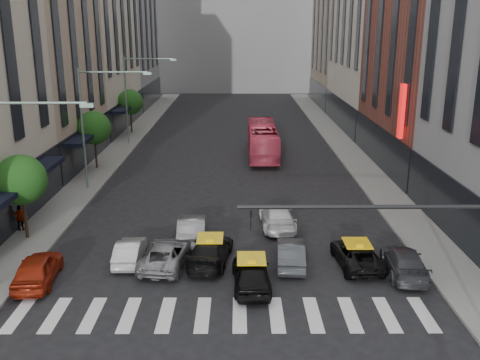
{
  "coord_description": "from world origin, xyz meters",
  "views": [
    {
      "loc": [
        0.54,
        -19.14,
        12.07
      ],
      "look_at": [
        0.64,
        8.72,
        4.0
      ],
      "focal_mm": 40.0,
      "sensor_mm": 36.0,
      "label": 1
    }
  ],
  "objects_px": {
    "streetlamp_far": "(135,88)",
    "taxi_center": "(251,273)",
    "pedestrian_far": "(20,218)",
    "car_white_front": "(130,251)",
    "bus": "(263,140)",
    "streetlamp_near": "(2,169)",
    "car_red": "(38,269)",
    "taxi_left": "(210,250)",
    "streetlamp_mid": "(94,113)"
  },
  "relations": [
    {
      "from": "streetlamp_far",
      "to": "taxi_center",
      "type": "height_order",
      "value": "streetlamp_far"
    },
    {
      "from": "pedestrian_far",
      "to": "car_white_front",
      "type": "bearing_deg",
      "value": 142.6
    },
    {
      "from": "bus",
      "to": "taxi_center",
      "type": "bearing_deg",
      "value": 86.5
    },
    {
      "from": "streetlamp_far",
      "to": "taxi_center",
      "type": "xyz_separation_m",
      "value": [
        11.21,
        -31.97,
        -5.17
      ]
    },
    {
      "from": "streetlamp_far",
      "to": "bus",
      "type": "xyz_separation_m",
      "value": [
        12.92,
        -5.15,
        -4.34
      ]
    },
    {
      "from": "streetlamp_near",
      "to": "pedestrian_far",
      "type": "height_order",
      "value": "streetlamp_near"
    },
    {
      "from": "streetlamp_far",
      "to": "car_white_front",
      "type": "bearing_deg",
      "value": -80.54
    },
    {
      "from": "car_red",
      "to": "car_white_front",
      "type": "height_order",
      "value": "car_red"
    },
    {
      "from": "taxi_left",
      "to": "streetlamp_mid",
      "type": "bearing_deg",
      "value": -47.99
    },
    {
      "from": "streetlamp_mid",
      "to": "bus",
      "type": "height_order",
      "value": "streetlamp_mid"
    },
    {
      "from": "car_white_front",
      "to": "car_red",
      "type": "bearing_deg",
      "value": 29.23
    },
    {
      "from": "streetlamp_far",
      "to": "pedestrian_far",
      "type": "height_order",
      "value": "streetlamp_far"
    },
    {
      "from": "streetlamp_near",
      "to": "car_white_front",
      "type": "relative_size",
      "value": 2.44
    },
    {
      "from": "streetlamp_near",
      "to": "car_red",
      "type": "distance_m",
      "value": 5.27
    },
    {
      "from": "streetlamp_far",
      "to": "pedestrian_far",
      "type": "bearing_deg",
      "value": -95.87
    },
    {
      "from": "bus",
      "to": "pedestrian_far",
      "type": "xyz_separation_m",
      "value": [
        -15.48,
        -19.7,
        -0.64
      ]
    },
    {
      "from": "car_red",
      "to": "taxi_center",
      "type": "bearing_deg",
      "value": 171.65
    },
    {
      "from": "pedestrian_far",
      "to": "bus",
      "type": "bearing_deg",
      "value": -135.91
    },
    {
      "from": "streetlamp_mid",
      "to": "pedestrian_far",
      "type": "relative_size",
      "value": 5.75
    },
    {
      "from": "taxi_left",
      "to": "taxi_center",
      "type": "xyz_separation_m",
      "value": [
        2.09,
        -2.77,
        0.05
      ]
    },
    {
      "from": "streetlamp_mid",
      "to": "pedestrian_far",
      "type": "distance_m",
      "value": 10.47
    },
    {
      "from": "streetlamp_mid",
      "to": "streetlamp_far",
      "type": "xyz_separation_m",
      "value": [
        0.0,
        16.0,
        0.0
      ]
    },
    {
      "from": "bus",
      "to": "pedestrian_far",
      "type": "bearing_deg",
      "value": 52.01
    },
    {
      "from": "taxi_center",
      "to": "bus",
      "type": "bearing_deg",
      "value": -96.34
    },
    {
      "from": "bus",
      "to": "streetlamp_near",
      "type": "bearing_deg",
      "value": 64.46
    },
    {
      "from": "car_white_front",
      "to": "bus",
      "type": "bearing_deg",
      "value": -110.06
    },
    {
      "from": "streetlamp_far",
      "to": "taxi_center",
      "type": "bearing_deg",
      "value": -70.68
    },
    {
      "from": "taxi_left",
      "to": "pedestrian_far",
      "type": "xyz_separation_m",
      "value": [
        -11.67,
        4.34,
        0.24
      ]
    },
    {
      "from": "streetlamp_far",
      "to": "pedestrian_far",
      "type": "relative_size",
      "value": 5.75
    },
    {
      "from": "streetlamp_mid",
      "to": "pedestrian_far",
      "type": "height_order",
      "value": "streetlamp_mid"
    },
    {
      "from": "car_white_front",
      "to": "bus",
      "type": "relative_size",
      "value": 0.33
    },
    {
      "from": "streetlamp_mid",
      "to": "taxi_left",
      "type": "height_order",
      "value": "streetlamp_mid"
    },
    {
      "from": "streetlamp_near",
      "to": "taxi_center",
      "type": "bearing_deg",
      "value": 0.17
    },
    {
      "from": "streetlamp_mid",
      "to": "bus",
      "type": "xyz_separation_m",
      "value": [
        12.92,
        10.85,
        -4.34
      ]
    },
    {
      "from": "taxi_left",
      "to": "taxi_center",
      "type": "bearing_deg",
      "value": 134.36
    },
    {
      "from": "car_red",
      "to": "taxi_center",
      "type": "relative_size",
      "value": 0.99
    },
    {
      "from": "bus",
      "to": "pedestrian_far",
      "type": "distance_m",
      "value": 25.06
    },
    {
      "from": "streetlamp_far",
      "to": "pedestrian_far",
      "type": "xyz_separation_m",
      "value": [
        -2.56,
        -24.86,
        -4.97
      ]
    },
    {
      "from": "streetlamp_far",
      "to": "car_red",
      "type": "distance_m",
      "value": 31.87
    },
    {
      "from": "streetlamp_near",
      "to": "car_white_front",
      "type": "height_order",
      "value": "streetlamp_near"
    },
    {
      "from": "car_white_front",
      "to": "taxi_center",
      "type": "height_order",
      "value": "taxi_center"
    },
    {
      "from": "taxi_left",
      "to": "pedestrian_far",
      "type": "distance_m",
      "value": 12.46
    },
    {
      "from": "pedestrian_far",
      "to": "streetlamp_near",
      "type": "bearing_deg",
      "value": 101.93
    },
    {
      "from": "streetlamp_mid",
      "to": "car_red",
      "type": "xyz_separation_m",
      "value": [
        0.84,
        -15.43,
        -5.17
      ]
    },
    {
      "from": "streetlamp_far",
      "to": "streetlamp_mid",
      "type": "bearing_deg",
      "value": -90.0
    },
    {
      "from": "pedestrian_far",
      "to": "taxi_center",
      "type": "bearing_deg",
      "value": 144.92
    },
    {
      "from": "car_white_front",
      "to": "taxi_center",
      "type": "bearing_deg",
      "value": 154.1
    },
    {
      "from": "streetlamp_mid",
      "to": "taxi_left",
      "type": "xyz_separation_m",
      "value": [
        9.12,
        -13.19,
        -5.21
      ]
    },
    {
      "from": "pedestrian_far",
      "to": "taxi_left",
      "type": "bearing_deg",
      "value": 151.85
    },
    {
      "from": "streetlamp_near",
      "to": "streetlamp_mid",
      "type": "relative_size",
      "value": 1.0
    }
  ]
}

